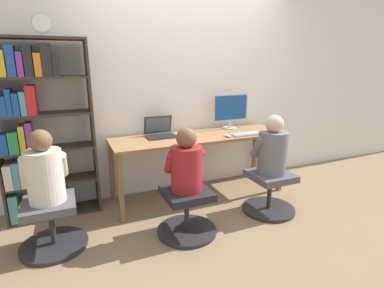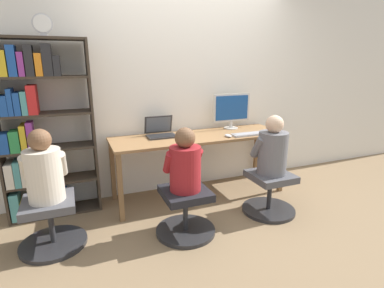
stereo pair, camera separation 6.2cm
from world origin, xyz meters
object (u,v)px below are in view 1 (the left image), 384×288
Objects in this scene: desktop_monitor at (231,110)px; person_at_laptop at (186,164)px; office_chair_right at (187,212)px; office_chair_left at (269,192)px; person_at_monitor at (272,149)px; laptop at (160,132)px; office_chair_side at (52,224)px; keyboard at (249,134)px; bookshelf at (35,136)px; person_near_shelf at (44,171)px; desk_clock at (42,24)px.

desktop_monitor reaches higher than person_at_laptop.
office_chair_left is at bearing 3.01° from office_chair_right.
person_at_monitor is (0.00, 0.00, 0.49)m from office_chair_left.
office_chair_right is at bearing -91.68° from laptop.
person_at_monitor is at bearing -5.02° from office_chair_side.
keyboard reaches higher than office_chair_left.
bookshelf reaches higher than keyboard.
laptop is 0.53× the size of person_at_monitor.
desktop_monitor is 0.98m from laptop.
office_chair_right and office_chair_side have the same top height.
person_near_shelf is at bearing -153.06° from laptop.
keyboard is 0.77× the size of office_chair_side.
bookshelf is at bearing 170.94° from keyboard.
laptop is 0.75× the size of keyboard.
person_near_shelf is at bearing 168.06° from person_at_laptop.
person_near_shelf is (-1.16, 0.25, 0.02)m from person_at_laptop.
desktop_monitor is 2.25m from desk_clock.
desktop_monitor reaches higher than person_at_monitor.
person_at_monitor is 2.22m from office_chair_side.
office_chair_side is at bearing -90.00° from person_near_shelf.
laptop is 1.28m from bookshelf.
office_chair_side is (-2.15, -0.67, -0.77)m from desktop_monitor.
desk_clock is 0.32× the size of person_near_shelf.
laptop is at bearing -176.20° from desktop_monitor.
bookshelf is at bearing 160.65° from desk_clock.
office_chair_left is 2.48m from bookshelf.
desk_clock is at bearing -177.12° from desktop_monitor.
office_chair_left is 0.97× the size of person_at_laptop.
person_at_laptop is (-0.99, -0.05, 0.47)m from office_chair_left.
office_chair_left is (0.96, -0.80, -0.58)m from laptop.
laptop reaches higher than office_chair_side.
desk_clock reaches higher than person_near_shelf.
person_at_monitor is at bearing 3.27° from office_chair_right.
office_chair_left is at bearing -20.35° from desk_clock.
keyboard is 2.23× the size of desk_clock.
office_chair_right is at bearing -176.73° from person_at_monitor.
office_chair_left is 0.49m from person_at_monitor.
desk_clock reaches higher than keyboard.
office_chair_left is at bearing 2.78° from person_at_laptop.
desktop_monitor reaches higher than laptop.
person_at_monitor is (-0.02, -0.46, -0.06)m from keyboard.
laptop is 1.46m from office_chair_side.
person_at_laptop is 1.54m from bookshelf.
office_chair_side is (0.09, -0.63, -0.65)m from bookshelf.
desk_clock reaches higher than office_chair_left.
bookshelf is at bearing -179.01° from desktop_monitor.
office_chair_side is 0.49m from person_near_shelf.
office_chair_right is at bearing -136.88° from desktop_monitor.
keyboard is 0.75× the size of person_at_laptop.
desk_clock is at bearing -177.92° from laptop.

